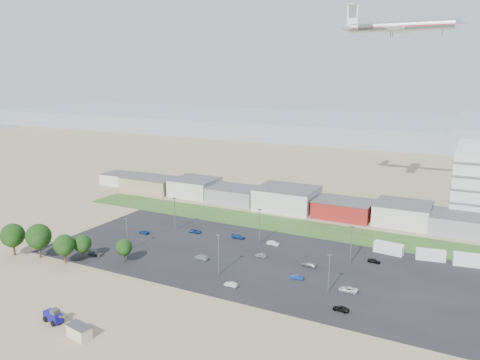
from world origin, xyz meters
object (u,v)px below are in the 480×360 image
Objects in this scene: parked_car_1 at (297,277)px; parked_car_11 at (273,243)px; parked_car_0 at (348,289)px; box_trailer_a at (389,248)px; parked_car_12 at (309,265)px; portable_shed at (79,331)px; airliner at (401,26)px; telehandler at (53,315)px; parked_car_5 at (144,232)px; parked_car_2 at (341,308)px; parked_car_7 at (261,255)px; parked_car_10 at (95,253)px; tree_far_left at (13,238)px; parked_car_4 at (202,257)px; parked_car_13 at (231,284)px; parked_car_9 at (195,231)px; parked_car_6 at (238,237)px; parked_car_8 at (374,261)px.

parked_car_1 is 0.91× the size of parked_car_11.
box_trailer_a is at bearing 167.87° from parked_car_0.
parked_car_12 is at bearing 171.97° from parked_car_1.
portable_shed is 1.36× the size of parked_car_12.
box_trailer_a is 0.18× the size of airliner.
telehandler is 2.10× the size of parked_car_5.
parked_car_2 is 34.49m from parked_car_7.
parked_car_10 is 1.15× the size of parked_car_12.
tree_far_left is at bearing 125.61° from parked_car_11.
parked_car_4 reaches higher than parked_car_7.
parked_car_13 is (-12.74, -20.03, 0.00)m from parked_car_12.
parked_car_13 is (28.85, -29.38, 0.00)m from parked_car_9.
portable_shed is 1.52× the size of parked_car_1.
parked_car_6 is (-40.90, 30.69, 0.03)m from parked_car_2.
parked_car_13 is at bearing 9.26° from tree_far_left.
telehandler is 0.71× the size of tree_far_left.
parked_car_5 is at bearing -107.86° from parked_car_1.
telehandler is 2.02× the size of parked_car_11.
parked_car_10 reaches higher than parked_car_8.
airliner is (44.94, 123.67, 65.49)m from telehandler.
parked_car_0 reaches higher than parked_car_9.
telehandler is at bearing -49.07° from parked_car_1.
parked_car_1 is 0.77× the size of parked_car_10.
parked_car_0 is 9.85m from parked_car_2.
portable_shed is at bearing -48.12° from parked_car_0.
parked_car_11 is at bearing -175.61° from parked_car_7.
telehandler is 146.98m from airliner.
portable_shed is at bearing -25.00° from parked_car_13.
parked_car_0 is 27.75m from parked_car_13.
parked_car_5 is (-63.37, -71.28, -66.44)m from airliner.
parked_car_13 is at bearing 74.18° from portable_shed.
box_trailer_a reaches higher than parked_car_0.
tree_far_left is 2.95× the size of parked_car_5.
box_trailer_a is 36.64m from parked_car_7.
parked_car_7 is 20.30m from parked_car_13.
parked_car_8 is at bearing -92.16° from parked_car_6.
parked_car_0 reaches higher than parked_car_7.
parked_car_8 is (0.80, 30.36, -0.02)m from parked_car_2.
parked_car_4 is (-35.48, -81.19, -66.40)m from airliner.
parked_car_2 reaches higher than parked_car_7.
parked_car_4 is 1.11× the size of parked_car_5.
telehandler is at bearing -110.75° from airliner.
parked_car_12 is at bearing 64.28° from telehandler.
airliner reaches higher than parked_car_5.
tree_far_left is 64.76m from parked_car_13.
tree_far_left is at bearing -68.80° from parked_car_12.
parked_car_8 is at bearing -66.42° from parked_car_10.
parked_car_8 is at bearing 102.84° from parked_car_5.
parked_car_6 is at bearing 39.78° from tree_far_left.
parked_car_2 is 26.80m from parked_car_13.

